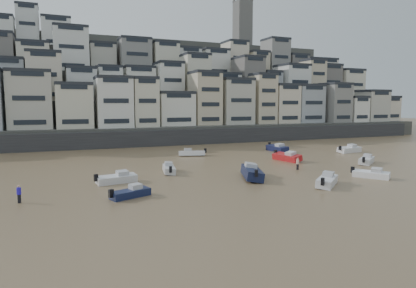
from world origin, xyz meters
name	(u,v)px	position (x,y,z in m)	size (l,w,h in m)	color
ground	(362,265)	(0.00, 0.00, 0.00)	(400.00, 400.00, 0.00)	#8D704C
harbor_wall	(179,137)	(10.00, 65.00, 1.75)	(140.00, 3.00, 3.50)	#38383A
hillside	(155,93)	(14.73, 104.84, 13.01)	(141.04, 66.00, 50.00)	#4C4C47
boat_a	(327,179)	(12.42, 17.69, 0.77)	(5.67, 1.86, 1.55)	silver
boat_b	(371,173)	(20.56, 19.05, 0.65)	(4.74, 1.55, 1.29)	white
boat_c	(252,171)	(6.48, 24.67, 0.95)	(6.99, 2.29, 1.91)	#121A3B
boat_d	(367,159)	(28.95, 27.99, 0.74)	(5.45, 1.78, 1.49)	silver
boat_e	(287,156)	(18.91, 35.13, 0.80)	(5.86, 1.92, 1.60)	#AE1518
boat_f	(169,168)	(-2.10, 32.42, 0.69)	(5.02, 1.64, 1.37)	silver
boat_g	(349,148)	(36.25, 39.42, 0.81)	(5.92, 1.94, 1.61)	white
boat_h	(192,152)	(6.44, 46.77, 0.71)	(5.19, 1.70, 1.42)	white
boat_i	(277,147)	(24.18, 46.11, 0.86)	(6.34, 2.07, 1.73)	#141940
boat_j	(130,191)	(-9.54, 20.94, 0.63)	(4.59, 1.50, 1.25)	#141D40
boat_k	(117,177)	(-9.76, 28.33, 0.71)	(5.18, 1.70, 1.41)	silver
person_blue	(19,194)	(-19.71, 22.89, 0.87)	(0.44, 0.44, 1.74)	#2A1AC6
person_pink	(298,164)	(15.55, 27.58, 0.87)	(0.44, 0.44, 1.74)	beige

